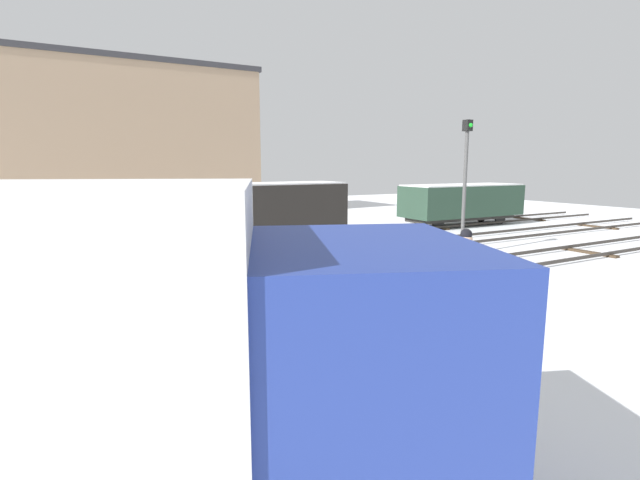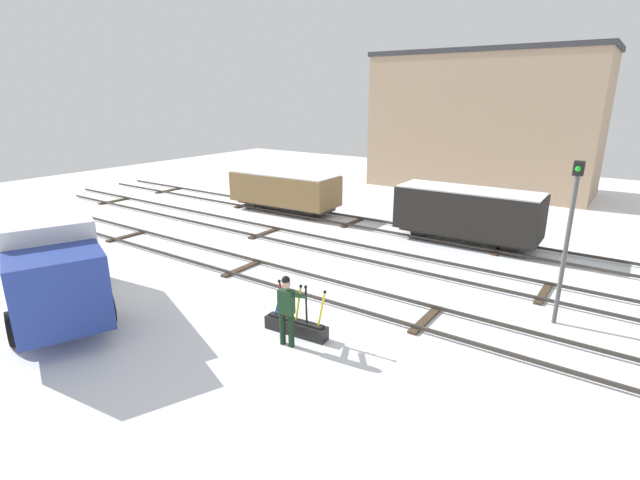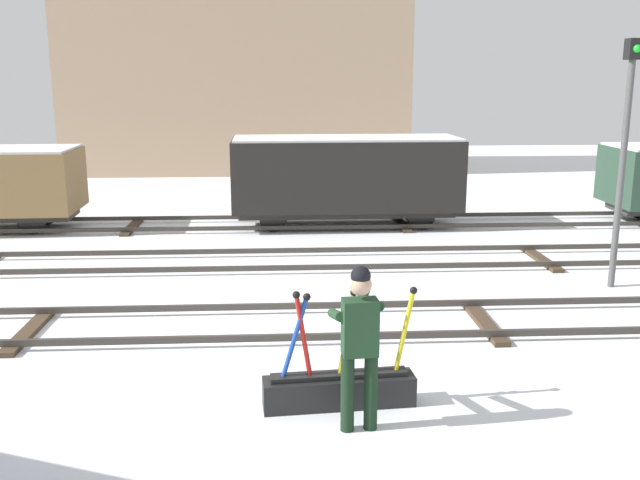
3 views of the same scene
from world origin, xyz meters
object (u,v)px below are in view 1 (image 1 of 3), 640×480
switch_lever_frame (434,307)px  rail_worker (463,271)px  delivery_truck (27,358)px  signal_post (465,175)px  freight_car_far_end (272,208)px  freight_car_near_switch (462,201)px

switch_lever_frame → rail_worker: bearing=-78.5°
rail_worker → delivery_truck: (-6.79, -2.28, 0.57)m
signal_post → freight_car_far_end: signal_post is taller
freight_car_near_switch → switch_lever_frame: bearing=-136.3°
switch_lever_frame → freight_car_near_switch: (11.38, 10.38, 0.96)m
switch_lever_frame → freight_car_near_switch: 15.43m
switch_lever_frame → freight_car_far_end: 10.49m
freight_car_near_switch → freight_car_far_end: (-10.34, -0.00, 0.13)m
rail_worker → freight_car_far_end: (0.87, 10.94, 0.28)m
switch_lever_frame → rail_worker: size_ratio=0.97×
switch_lever_frame → signal_post: size_ratio=0.41×
delivery_truck → freight_car_near_switch: size_ratio=1.06×
rail_worker → switch_lever_frame: bearing=101.5°
freight_car_near_switch → freight_car_far_end: 10.35m
delivery_truck → freight_car_near_switch: (18.00, 13.22, -0.43)m
delivery_truck → signal_post: bearing=53.6°
delivery_truck → freight_car_far_end: 15.28m
delivery_truck → signal_post: signal_post is taller
rail_worker → delivery_truck: size_ratio=0.28×
rail_worker → delivery_truck: delivery_truck is taller
freight_car_far_end → signal_post: bearing=-53.3°
signal_post → rail_worker: bearing=-135.9°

